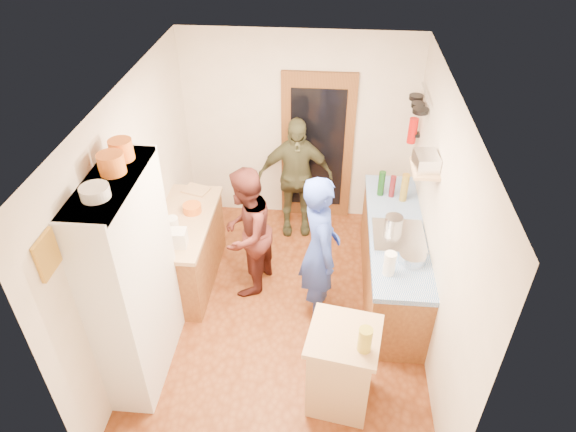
# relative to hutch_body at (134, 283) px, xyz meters

# --- Properties ---
(floor) EXTENTS (3.00, 4.00, 0.02)m
(floor) POSITION_rel_hutch_body_xyz_m (1.30, 0.80, -1.11)
(floor) COLOR brown
(floor) RESTS_ON ground
(ceiling) EXTENTS (3.00, 4.00, 0.02)m
(ceiling) POSITION_rel_hutch_body_xyz_m (1.30, 0.80, 1.51)
(ceiling) COLOR silver
(ceiling) RESTS_ON ground
(wall_back) EXTENTS (3.00, 0.02, 2.60)m
(wall_back) POSITION_rel_hutch_body_xyz_m (1.30, 2.81, 0.20)
(wall_back) COLOR silver
(wall_back) RESTS_ON ground
(wall_front) EXTENTS (3.00, 0.02, 2.60)m
(wall_front) POSITION_rel_hutch_body_xyz_m (1.30, -1.21, 0.20)
(wall_front) COLOR silver
(wall_front) RESTS_ON ground
(wall_left) EXTENTS (0.02, 4.00, 2.60)m
(wall_left) POSITION_rel_hutch_body_xyz_m (-0.21, 0.80, 0.20)
(wall_left) COLOR silver
(wall_left) RESTS_ON ground
(wall_right) EXTENTS (0.02, 4.00, 2.60)m
(wall_right) POSITION_rel_hutch_body_xyz_m (2.81, 0.80, 0.20)
(wall_right) COLOR silver
(wall_right) RESTS_ON ground
(door_frame) EXTENTS (0.95, 0.06, 2.10)m
(door_frame) POSITION_rel_hutch_body_xyz_m (1.55, 2.77, -0.05)
(door_frame) COLOR brown
(door_frame) RESTS_ON ground
(door_glass) EXTENTS (0.70, 0.02, 1.70)m
(door_glass) POSITION_rel_hutch_body_xyz_m (1.55, 2.74, -0.05)
(door_glass) COLOR black
(door_glass) RESTS_ON door_frame
(hutch_body) EXTENTS (0.40, 1.20, 2.20)m
(hutch_body) POSITION_rel_hutch_body_xyz_m (0.00, 0.00, 0.00)
(hutch_body) COLOR white
(hutch_body) RESTS_ON ground
(hutch_top_shelf) EXTENTS (0.40, 1.14, 0.04)m
(hutch_top_shelf) POSITION_rel_hutch_body_xyz_m (0.00, 0.00, 1.08)
(hutch_top_shelf) COLOR white
(hutch_top_shelf) RESTS_ON hutch_body
(plate_stack) EXTENTS (0.22, 0.22, 0.09)m
(plate_stack) POSITION_rel_hutch_body_xyz_m (0.00, -0.25, 1.15)
(plate_stack) COLOR white
(plate_stack) RESTS_ON hutch_top_shelf
(orange_pot_a) EXTENTS (0.21, 0.21, 0.17)m
(orange_pot_a) POSITION_rel_hutch_body_xyz_m (0.00, 0.10, 1.18)
(orange_pot_a) COLOR orange
(orange_pot_a) RESTS_ON hutch_top_shelf
(orange_pot_b) EXTENTS (0.20, 0.20, 0.17)m
(orange_pot_b) POSITION_rel_hutch_body_xyz_m (0.00, 0.33, 1.19)
(orange_pot_b) COLOR orange
(orange_pot_b) RESTS_ON hutch_top_shelf
(left_counter_base) EXTENTS (0.60, 1.40, 0.85)m
(left_counter_base) POSITION_rel_hutch_body_xyz_m (0.10, 1.25, -0.68)
(left_counter_base) COLOR #935F2A
(left_counter_base) RESTS_ON ground
(left_counter_top) EXTENTS (0.64, 1.44, 0.05)m
(left_counter_top) POSITION_rel_hutch_body_xyz_m (0.10, 1.25, -0.23)
(left_counter_top) COLOR tan
(left_counter_top) RESTS_ON left_counter_base
(toaster) EXTENTS (0.26, 0.19, 0.19)m
(toaster) POSITION_rel_hutch_body_xyz_m (0.15, 0.80, -0.11)
(toaster) COLOR white
(toaster) RESTS_ON left_counter_top
(kettle) EXTENTS (0.18, 0.18, 0.16)m
(kettle) POSITION_rel_hutch_body_xyz_m (0.05, 1.05, -0.12)
(kettle) COLOR white
(kettle) RESTS_ON left_counter_top
(orange_bowl) EXTENTS (0.26, 0.26, 0.10)m
(orange_bowl) POSITION_rel_hutch_body_xyz_m (0.18, 1.41, -0.15)
(orange_bowl) COLOR orange
(orange_bowl) RESTS_ON left_counter_top
(chopping_board) EXTENTS (0.35, 0.30, 0.02)m
(chopping_board) POSITION_rel_hutch_body_xyz_m (0.12, 1.85, -0.19)
(chopping_board) COLOR tan
(chopping_board) RESTS_ON left_counter_top
(right_counter_base) EXTENTS (0.60, 2.20, 0.84)m
(right_counter_base) POSITION_rel_hutch_body_xyz_m (2.50, 1.30, -0.68)
(right_counter_base) COLOR #935F2A
(right_counter_base) RESTS_ON ground
(right_counter_top) EXTENTS (0.62, 2.22, 0.06)m
(right_counter_top) POSITION_rel_hutch_body_xyz_m (2.50, 1.30, -0.23)
(right_counter_top) COLOR #0944A4
(right_counter_top) RESTS_ON right_counter_base
(hob) EXTENTS (0.55, 0.58, 0.04)m
(hob) POSITION_rel_hutch_body_xyz_m (2.50, 1.14, -0.18)
(hob) COLOR silver
(hob) RESTS_ON right_counter_top
(pot_on_hob) EXTENTS (0.20, 0.20, 0.13)m
(pot_on_hob) POSITION_rel_hutch_body_xyz_m (2.45, 1.28, -0.10)
(pot_on_hob) COLOR silver
(pot_on_hob) RESTS_ON hob
(bottle_a) EXTENTS (0.10, 0.10, 0.32)m
(bottle_a) POSITION_rel_hutch_body_xyz_m (2.35, 1.97, -0.04)
(bottle_a) COLOR #143F14
(bottle_a) RESTS_ON right_counter_top
(bottle_b) EXTENTS (0.07, 0.07, 0.28)m
(bottle_b) POSITION_rel_hutch_body_xyz_m (2.48, 1.94, -0.06)
(bottle_b) COLOR #591419
(bottle_b) RESTS_ON right_counter_top
(bottle_c) EXTENTS (0.10, 0.10, 0.35)m
(bottle_c) POSITION_rel_hutch_body_xyz_m (2.61, 1.87, -0.02)
(bottle_c) COLOR olive
(bottle_c) RESTS_ON right_counter_top
(paper_towel) EXTENTS (0.13, 0.13, 0.25)m
(paper_towel) POSITION_rel_hutch_body_xyz_m (2.35, 0.56, -0.07)
(paper_towel) COLOR white
(paper_towel) RESTS_ON right_counter_top
(mixing_bowl) EXTENTS (0.30, 0.30, 0.10)m
(mixing_bowl) POSITION_rel_hutch_body_xyz_m (2.60, 0.75, -0.15)
(mixing_bowl) COLOR silver
(mixing_bowl) RESTS_ON right_counter_top
(island_base) EXTENTS (0.63, 0.63, 0.86)m
(island_base) POSITION_rel_hutch_body_xyz_m (1.92, -0.27, -0.67)
(island_base) COLOR tan
(island_base) RESTS_ON ground
(island_top) EXTENTS (0.71, 0.71, 0.05)m
(island_top) POSITION_rel_hutch_body_xyz_m (1.92, -0.27, -0.22)
(island_top) COLOR tan
(island_top) RESTS_ON island_base
(cutting_board) EXTENTS (0.39, 0.33, 0.02)m
(cutting_board) POSITION_rel_hutch_body_xyz_m (1.88, -0.21, -0.21)
(cutting_board) COLOR white
(cutting_board) RESTS_ON island_top
(oil_jar) EXTENTS (0.14, 0.14, 0.24)m
(oil_jar) POSITION_rel_hutch_body_xyz_m (2.08, -0.42, -0.07)
(oil_jar) COLOR #AD9E2D
(oil_jar) RESTS_ON island_top
(pan_rail) EXTENTS (0.02, 0.65, 0.02)m
(pan_rail) POSITION_rel_hutch_body_xyz_m (2.76, 2.33, 0.95)
(pan_rail) COLOR silver
(pan_rail) RESTS_ON wall_right
(pan_hang_a) EXTENTS (0.18, 0.18, 0.05)m
(pan_hang_a) POSITION_rel_hutch_body_xyz_m (2.70, 2.15, 0.82)
(pan_hang_a) COLOR black
(pan_hang_a) RESTS_ON pan_rail
(pan_hang_b) EXTENTS (0.16, 0.16, 0.05)m
(pan_hang_b) POSITION_rel_hutch_body_xyz_m (2.70, 2.35, 0.80)
(pan_hang_b) COLOR black
(pan_hang_b) RESTS_ON pan_rail
(pan_hang_c) EXTENTS (0.17, 0.17, 0.05)m
(pan_hang_c) POSITION_rel_hutch_body_xyz_m (2.70, 2.55, 0.81)
(pan_hang_c) COLOR black
(pan_hang_c) RESTS_ON pan_rail
(wall_shelf) EXTENTS (0.26, 0.42, 0.03)m
(wall_shelf) POSITION_rel_hutch_body_xyz_m (2.67, 1.25, 0.60)
(wall_shelf) COLOR tan
(wall_shelf) RESTS_ON wall_right
(radio) EXTENTS (0.25, 0.32, 0.15)m
(radio) POSITION_rel_hutch_body_xyz_m (2.67, 1.25, 0.69)
(radio) COLOR silver
(radio) RESTS_ON wall_shelf
(ext_bracket) EXTENTS (0.06, 0.10, 0.04)m
(ext_bracket) POSITION_rel_hutch_body_xyz_m (2.77, 2.50, 0.35)
(ext_bracket) COLOR black
(ext_bracket) RESTS_ON wall_right
(fire_extinguisher) EXTENTS (0.11, 0.11, 0.32)m
(fire_extinguisher) POSITION_rel_hutch_body_xyz_m (2.71, 2.50, 0.40)
(fire_extinguisher) COLOR red
(fire_extinguisher) RESTS_ON wall_right
(picture_frame) EXTENTS (0.03, 0.25, 0.30)m
(picture_frame) POSITION_rel_hutch_body_xyz_m (-0.18, -0.75, 0.95)
(picture_frame) COLOR gold
(picture_frame) RESTS_ON wall_left
(person_hob) EXTENTS (0.57, 0.73, 1.76)m
(person_hob) POSITION_rel_hutch_body_xyz_m (1.71, 0.86, -0.22)
(person_hob) COLOR #2B43A8
(person_hob) RESTS_ON ground
(person_left) EXTENTS (0.78, 0.90, 1.60)m
(person_left) POSITION_rel_hutch_body_xyz_m (0.87, 1.23, -0.30)
(person_left) COLOR #471D19
(person_left) RESTS_ON ground
(person_back) EXTENTS (1.02, 0.52, 1.66)m
(person_back) POSITION_rel_hutch_body_xyz_m (1.30, 2.38, -0.27)
(person_back) COLOR #3B3B25
(person_back) RESTS_ON ground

